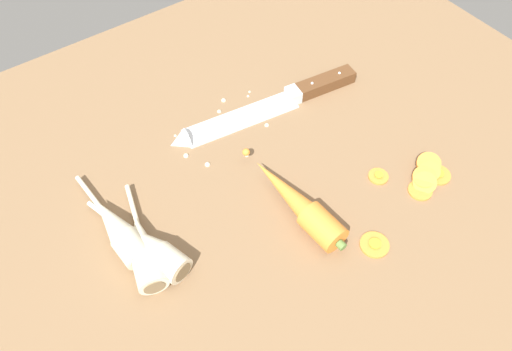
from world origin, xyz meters
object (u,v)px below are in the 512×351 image
Objects in this scene: parsnip_mid_right at (118,229)px; carrot_slice_stray_near at (375,244)px; parsnip_front at (149,247)px; carrot_slice_stack at (425,177)px; whole_carrot at (299,203)px; chefs_knife at (263,108)px; parsnip_mid_left at (144,250)px; carrot_slice_stray_far at (379,176)px; carrot_slice_stray_mid at (438,174)px.

parsnip_mid_right is 35.41cm from carrot_slice_stray_near.
carrot_slice_stack is at bearing -17.96° from parsnip_front.
whole_carrot is at bearing -16.55° from parsnip_front.
chefs_knife is at bearing 15.07° from parsnip_mid_right.
whole_carrot is 22.19cm from parsnip_mid_left.
parsnip_mid_left reaches higher than carrot_slice_stray_far.
whole_carrot is 6.99× the size of carrot_slice_stray_far.
chefs_knife and carrot_slice_stack have the same top height.
carrot_slice_stray_mid is at bearing -18.76° from whole_carrot.
chefs_knife is 31.71cm from parsnip_mid_right.
carrot_slice_stack is at bearing -40.68° from carrot_slice_stray_far.
carrot_slice_stray_mid is (21.57, -7.33, -1.74)cm from whole_carrot.
whole_carrot is at bearing 116.39° from carrot_slice_stray_near.
chefs_knife is 1.60× the size of whole_carrot.
parsnip_mid_left is 42.48cm from carrot_slice_stack.
parsnip_mid_left is 36.26cm from carrot_slice_stray_far.
parsnip_mid_right is at bearing 157.50° from carrot_slice_stray_mid.
whole_carrot is 22.85cm from carrot_slice_stray_mid.
carrot_slice_stray_mid is at bearing -22.50° from parsnip_mid_right.
chefs_knife is at bearing 105.85° from carrot_slice_stray_far.
whole_carrot is at bearing -25.86° from parsnip_mid_right.
parsnip_front is 44.25cm from carrot_slice_stray_mid.
whole_carrot is at bearing -112.01° from chefs_knife.
chefs_knife is at bearing 67.99° from whole_carrot.
carrot_slice_stray_near and carrot_slice_stray_mid have the same top height.
parsnip_mid_left is at bearing 178.65° from parsnip_front.
carrot_slice_stray_far is (13.91, -2.27, -1.74)cm from whole_carrot.
chefs_knife is 29.93cm from carrot_slice_stray_near.
parsnip_mid_left is at bearing -155.69° from chefs_knife.
parsnip_mid_left reaches higher than chefs_knife.
parsnip_mid_left is at bearing 163.97° from whole_carrot.
carrot_slice_stray_mid and carrot_slice_stray_far have the same top height.
chefs_knife is 31.29cm from parsnip_front.
parsnip_mid_right is at bearing 142.39° from carrot_slice_stray_near.
whole_carrot reaches higher than chefs_knife.
parsnip_front is 41.74cm from carrot_slice_stack.
chefs_knife is 1.90× the size of parsnip_front.
parsnip_front is at bearing 166.34° from carrot_slice_stray_far.
parsnip_mid_left reaches higher than carrot_slice_stray_near.
carrot_slice_stack reaches higher than carrot_slice_stray_near.
parsnip_mid_left is at bearing 166.60° from carrot_slice_stray_far.
parsnip_front and parsnip_mid_right have the same top height.
carrot_slice_stack is 2.55cm from carrot_slice_stray_mid.
parsnip_mid_right is (-30.59, -8.23, 1.33)cm from chefs_knife.
parsnip_front is 30.74cm from carrot_slice_stray_near.
carrot_slice_stray_near is at bearing -164.80° from carrot_slice_stack.
parsnip_mid_left is 0.95× the size of parsnip_mid_right.
carrot_slice_stray_far is (-7.66, 5.06, -0.00)cm from carrot_slice_stray_mid.
chefs_knife is 31.98cm from parsnip_mid_left.
parsnip_mid_right reaches higher than carrot_slice_stack.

